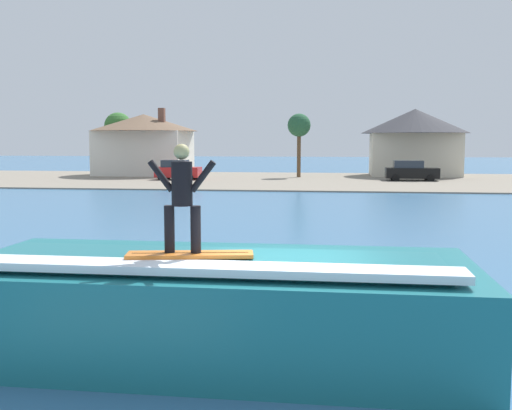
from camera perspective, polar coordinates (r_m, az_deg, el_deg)
ground_plane at (r=10.01m, az=3.14°, el=-14.36°), size 260.00×260.00×0.00m
wave_crest at (r=9.98m, az=-3.74°, el=-9.50°), size 8.32×3.58×1.73m
surfboard at (r=9.25m, az=-6.32°, el=-4.74°), size 1.99×0.79×0.06m
surfer at (r=9.16m, az=-7.08°, el=1.17°), size 1.06×0.32×1.67m
shoreline_bank at (r=53.65m, az=6.96°, el=2.35°), size 120.00×24.13×0.10m
car_near_shore at (r=54.05m, az=-7.51°, el=3.32°), size 3.96×2.20×1.86m
car_far_shore at (r=53.84m, az=14.58°, el=3.17°), size 4.52×2.05×1.86m
house_with_chimney at (r=62.22m, az=-10.65°, el=6.10°), size 10.97×10.97×6.81m
house_gabled_white at (r=61.68m, az=14.91°, el=6.36°), size 10.57×10.57×6.72m
tree_tall_bare at (r=64.90m, az=-13.03°, el=7.20°), size 2.89×2.89×6.54m
tree_short_bushy at (r=57.31m, az=4.13°, el=7.47°), size 2.19×2.19×6.15m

